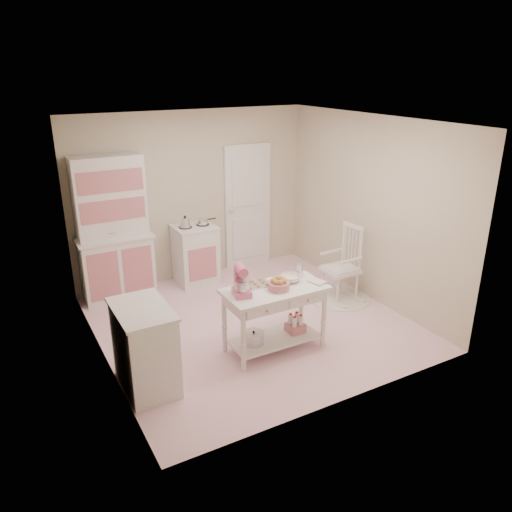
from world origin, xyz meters
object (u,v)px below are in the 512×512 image
at_px(base_cabinet, 145,348).
at_px(stand_mixer, 242,281).
at_px(stove, 196,254).
at_px(bread_basket, 279,286).
at_px(hutch, 113,229).
at_px(rocking_chair, 341,263).
at_px(work_table, 274,319).

relative_size(base_cabinet, stand_mixer, 2.71).
distance_m(stove, bread_basket, 2.40).
height_order(base_cabinet, stand_mixer, stand_mixer).
xyz_separation_m(base_cabinet, bread_basket, (1.58, -0.07, 0.39)).
height_order(hutch, rocking_chair, hutch).
bearing_deg(bread_basket, hutch, 117.55).
height_order(rocking_chair, bread_basket, rocking_chair).
distance_m(hutch, stove, 1.33).
height_order(hutch, stand_mixer, hutch).
relative_size(stand_mixer, bread_basket, 1.36).
bearing_deg(base_cabinet, rocking_chair, 13.13).
bearing_deg(base_cabinet, stand_mixer, -0.03).
bearing_deg(work_table, bread_basket, -68.20).
bearing_deg(hutch, stove, -2.39).
xyz_separation_m(base_cabinet, rocking_chair, (3.11, 0.73, 0.09)).
distance_m(rocking_chair, stand_mixer, 2.14).
bearing_deg(bread_basket, base_cabinet, 177.43).
distance_m(base_cabinet, stand_mixer, 1.24).
relative_size(hutch, stand_mixer, 6.12).
bearing_deg(hutch, bread_basket, -62.45).
bearing_deg(stand_mixer, rocking_chair, 31.96).
distance_m(base_cabinet, rocking_chair, 3.19).
relative_size(stove, rocking_chair, 0.84).
bearing_deg(stove, base_cabinet, -123.49).
height_order(stove, bread_basket, stove).
bearing_deg(base_cabinet, work_table, -0.76).
xyz_separation_m(stove, work_table, (0.04, -2.31, -0.06)).
xyz_separation_m(hutch, stove, (1.20, -0.05, -0.58)).
bearing_deg(stove, bread_basket, -88.58).
xyz_separation_m(base_cabinet, work_table, (1.56, -0.02, -0.06)).
relative_size(stove, bread_basket, 3.68).
height_order(rocking_chair, work_table, rocking_chair).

